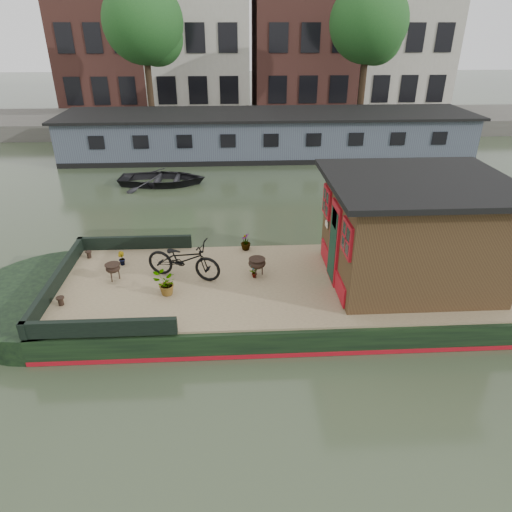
{
  "coord_description": "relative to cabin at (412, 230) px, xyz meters",
  "views": [
    {
      "loc": [
        -1.87,
        -9.25,
        6.06
      ],
      "look_at": [
        -1.33,
        0.5,
        1.06
      ],
      "focal_mm": 32.0,
      "sensor_mm": 36.0,
      "label": 1
    }
  ],
  "objects": [
    {
      "name": "quay",
      "position": [
        -2.19,
        20.5,
        -1.43
      ],
      "size": [
        60.0,
        6.0,
        0.9
      ],
      "primitive_type": "cube",
      "color": "#47443F",
      "rests_on": "ground"
    },
    {
      "name": "potted_plant_a",
      "position": [
        -3.58,
        0.18,
        -1.03
      ],
      "size": [
        0.25,
        0.22,
        0.39
      ],
      "primitive_type": "imported",
      "rotation": [
        0.0,
        0.0,
        0.48
      ],
      "color": "brown",
      "rests_on": "houseboat_deck"
    },
    {
      "name": "cabin",
      "position": [
        0.0,
        0.0,
        0.0
      ],
      "size": [
        4.0,
        3.5,
        2.42
      ],
      "color": "#2F1E12",
      "rests_on": "houseboat_deck"
    },
    {
      "name": "bicycle",
      "position": [
        -5.23,
        0.29,
        -0.75
      ],
      "size": [
        1.93,
        1.18,
        0.96
      ],
      "primitive_type": "imported",
      "rotation": [
        0.0,
        0.0,
        1.25
      ],
      "color": "black",
      "rests_on": "houseboat_deck"
    },
    {
      "name": "tree_right",
      "position": [
        3.96,
        19.07,
        4.02
      ],
      "size": [
        4.4,
        4.4,
        7.4
      ],
      "color": "#332316",
      "rests_on": "quay"
    },
    {
      "name": "far_houseboat",
      "position": [
        -2.19,
        14.0,
        -0.91
      ],
      "size": [
        20.4,
        4.4,
        2.11
      ],
      "color": "#444F5A",
      "rests_on": "ground"
    },
    {
      "name": "dinghy",
      "position": [
        -6.96,
        9.43,
        -1.51
      ],
      "size": [
        3.72,
        2.75,
        0.74
      ],
      "primitive_type": "imported",
      "rotation": [
        0.0,
        0.0,
        1.51
      ],
      "color": "black",
      "rests_on": "ground"
    },
    {
      "name": "houseboat_hull",
      "position": [
        -3.52,
        0.0,
        -1.6
      ],
      "size": [
        14.01,
        4.02,
        0.6
      ],
      "color": "black",
      "rests_on": "ground"
    },
    {
      "name": "potted_plant_d",
      "position": [
        -3.73,
        1.7,
        -1.0
      ],
      "size": [
        0.26,
        0.26,
        0.46
      ],
      "primitive_type": "imported",
      "rotation": [
        0.0,
        0.0,
        4.73
      ],
      "color": "maroon",
      "rests_on": "houseboat_deck"
    },
    {
      "name": "potted_plant_b",
      "position": [
        -6.86,
        1.02,
        -1.06
      ],
      "size": [
        0.24,
        0.24,
        0.34
      ],
      "primitive_type": "imported",
      "rotation": [
        0.0,
        0.0,
        2.39
      ],
      "color": "maroon",
      "rests_on": "houseboat_deck"
    },
    {
      "name": "houseboat_deck",
      "position": [
        -2.19,
        0.0,
        -1.25
      ],
      "size": [
        11.8,
        3.8,
        0.05
      ],
      "primitive_type": "cube",
      "color": "#9B8660",
      "rests_on": "houseboat_hull"
    },
    {
      "name": "brazier_rear",
      "position": [
        -6.89,
        0.27,
        -1.03
      ],
      "size": [
        0.47,
        0.47,
        0.41
      ],
      "primitive_type": null,
      "rotation": [
        0.0,
        0.0,
        0.3
      ],
      "color": "black",
      "rests_on": "houseboat_deck"
    },
    {
      "name": "bollard_stbd",
      "position": [
        -7.79,
        -0.78,
        -1.13
      ],
      "size": [
        0.17,
        0.17,
        0.19
      ],
      "primitive_type": "cylinder",
      "color": "black",
      "rests_on": "houseboat_deck"
    },
    {
      "name": "potted_plant_c",
      "position": [
        -5.58,
        -0.49,
        -0.95
      ],
      "size": [
        0.63,
        0.6,
        0.55
      ],
      "primitive_type": "imported",
      "rotation": [
        0.0,
        0.0,
        3.59
      ],
      "color": "#A44F2F",
      "rests_on": "houseboat_deck"
    },
    {
      "name": "bollard_port",
      "position": [
        -7.79,
        1.44,
        -1.14
      ],
      "size": [
        0.16,
        0.16,
        0.18
      ],
      "primitive_type": "cylinder",
      "color": "black",
      "rests_on": "houseboat_deck"
    },
    {
      "name": "tree_left",
      "position": [
        -8.54,
        19.07,
        4.02
      ],
      "size": [
        4.4,
        4.4,
        7.4
      ],
      "color": "#332316",
      "rests_on": "quay"
    },
    {
      "name": "brazier_front",
      "position": [
        -3.51,
        0.27,
        -1.0
      ],
      "size": [
        0.49,
        0.49,
        0.45
      ],
      "primitive_type": null,
      "rotation": [
        0.0,
        0.0,
        -0.19
      ],
      "color": "black",
      "rests_on": "houseboat_deck"
    },
    {
      "name": "ground",
      "position": [
        -2.19,
        0.0,
        -1.88
      ],
      "size": [
        120.0,
        120.0,
        0.0
      ],
      "primitive_type": "plane",
      "color": "#25311F",
      "rests_on": "ground"
    },
    {
      "name": "bow_bulwark",
      "position": [
        -7.25,
        0.0,
        -1.05
      ],
      "size": [
        3.0,
        4.0,
        0.35
      ],
      "color": "black",
      "rests_on": "houseboat_deck"
    }
  ]
}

